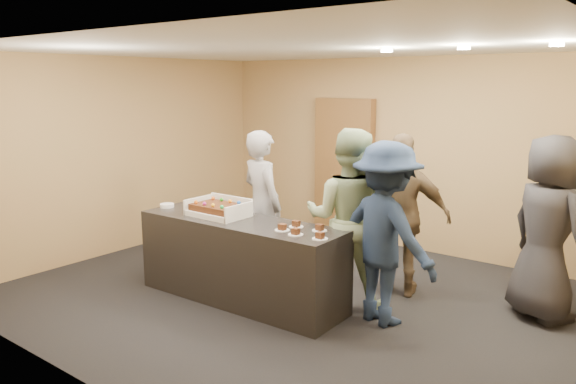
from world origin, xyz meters
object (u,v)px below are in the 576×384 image
(serving_counter, at_px, (241,260))
(sheet_cake, at_px, (218,207))
(person_brown_extra, at_px, (401,216))
(person_dark_suit, at_px, (548,229))
(cake_box, at_px, (220,211))
(storage_cabinet, at_px, (344,169))
(plate_stack, at_px, (167,205))
(person_sage_man, at_px, (348,218))
(person_server_grey, at_px, (262,205))
(person_navy_man, at_px, (386,234))

(serving_counter, xyz_separation_m, sheet_cake, (-0.33, 0.00, 0.55))
(person_brown_extra, distance_m, person_dark_suit, 1.47)
(cake_box, relative_size, sheet_cake, 1.17)
(storage_cabinet, height_order, cake_box, storage_cabinet)
(plate_stack, bearing_deg, cake_box, 6.19)
(person_dark_suit, bearing_deg, person_brown_extra, 45.14)
(storage_cabinet, relative_size, person_sage_man, 1.12)
(plate_stack, height_order, person_sage_man, person_sage_man)
(person_server_grey, bearing_deg, storage_cabinet, -68.05)
(person_sage_man, relative_size, person_dark_suit, 1.02)
(plate_stack, relative_size, person_navy_man, 0.09)
(person_brown_extra, bearing_deg, person_server_grey, -0.16)
(person_sage_man, distance_m, person_dark_suit, 1.97)
(sheet_cake, height_order, person_navy_man, person_navy_man)
(serving_counter, bearing_deg, plate_stack, -178.54)
(person_navy_man, distance_m, person_brown_extra, 0.80)
(storage_cabinet, xyz_separation_m, cake_box, (0.16, -2.82, -0.11))
(plate_stack, bearing_deg, person_server_grey, 43.68)
(serving_counter, height_order, sheet_cake, sheet_cake)
(person_dark_suit, bearing_deg, person_sage_man, 60.41)
(serving_counter, relative_size, person_server_grey, 1.33)
(serving_counter, height_order, person_sage_man, person_sage_man)
(person_server_grey, xyz_separation_m, person_navy_man, (1.81, -0.26, 0.00))
(plate_stack, xyz_separation_m, person_server_grey, (0.82, 0.78, -0.02))
(person_server_grey, xyz_separation_m, person_dark_suit, (3.03, 0.80, 0.03))
(plate_stack, bearing_deg, person_dark_suit, 22.34)
(storage_cabinet, relative_size, person_brown_extra, 1.17)
(storage_cabinet, xyz_separation_m, person_navy_man, (1.99, -2.39, -0.15))
(sheet_cake, bearing_deg, person_navy_man, 13.90)
(plate_stack, distance_m, person_dark_suit, 4.15)
(sheet_cake, distance_m, person_navy_man, 1.89)
(plate_stack, relative_size, person_dark_suit, 0.09)
(person_brown_extra, bearing_deg, serving_counter, 25.72)
(storage_cabinet, height_order, person_dark_suit, storage_cabinet)
(plate_stack, bearing_deg, storage_cabinet, 77.82)
(person_server_grey, height_order, person_brown_extra, person_brown_extra)
(storage_cabinet, distance_m, person_sage_man, 2.66)
(sheet_cake, xyz_separation_m, person_brown_extra, (1.62, 1.22, -0.09))
(storage_cabinet, bearing_deg, person_server_grey, -84.97)
(person_dark_suit, bearing_deg, plate_stack, 55.76)
(serving_counter, xyz_separation_m, cake_box, (-0.33, 0.02, 0.49))
(person_server_grey, bearing_deg, cake_box, 104.56)
(person_navy_man, relative_size, person_dark_suit, 0.97)
(storage_cabinet, distance_m, person_dark_suit, 3.48)
(serving_counter, distance_m, person_sage_man, 1.25)
(person_server_grey, height_order, person_navy_man, person_navy_man)
(sheet_cake, height_order, person_sage_man, person_sage_man)
(plate_stack, distance_m, person_server_grey, 1.13)
(person_sage_man, bearing_deg, serving_counter, 12.05)
(sheet_cake, height_order, person_dark_suit, person_dark_suit)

